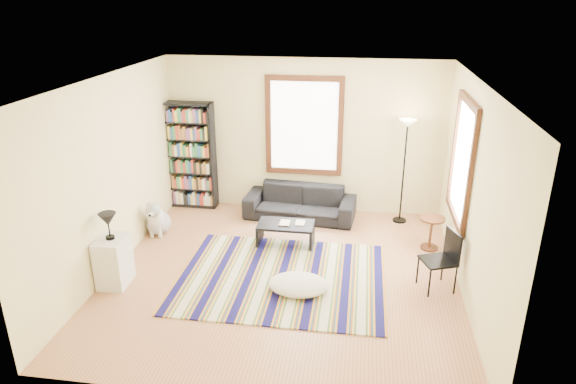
# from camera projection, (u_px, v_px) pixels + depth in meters

# --- Properties ---
(floor) EXTENTS (5.00, 5.00, 0.10)m
(floor) POSITION_uv_depth(u_px,v_px,m) (283.00, 277.00, 7.51)
(floor) COLOR tan
(floor) RESTS_ON ground
(ceiling) EXTENTS (5.00, 5.00, 0.10)m
(ceiling) POSITION_uv_depth(u_px,v_px,m) (282.00, 77.00, 6.45)
(ceiling) COLOR white
(ceiling) RESTS_ON floor
(wall_back) EXTENTS (5.00, 0.10, 2.80)m
(wall_back) POSITION_uv_depth(u_px,v_px,m) (304.00, 136.00, 9.32)
(wall_back) COLOR beige
(wall_back) RESTS_ON floor
(wall_front) EXTENTS (5.00, 0.10, 2.80)m
(wall_front) POSITION_uv_depth(u_px,v_px,m) (239.00, 283.00, 4.63)
(wall_front) COLOR beige
(wall_front) RESTS_ON floor
(wall_left) EXTENTS (0.10, 5.00, 2.80)m
(wall_left) POSITION_uv_depth(u_px,v_px,m) (107.00, 176.00, 7.33)
(wall_left) COLOR beige
(wall_left) RESTS_ON floor
(wall_right) EXTENTS (0.10, 5.00, 2.80)m
(wall_right) POSITION_uv_depth(u_px,v_px,m) (477.00, 195.00, 6.63)
(wall_right) COLOR beige
(wall_right) RESTS_ON floor
(window_back) EXTENTS (1.20, 0.06, 1.60)m
(window_back) POSITION_uv_depth(u_px,v_px,m) (304.00, 126.00, 9.18)
(window_back) COLOR white
(window_back) RESTS_ON wall_back
(window_right) EXTENTS (0.06, 1.20, 1.60)m
(window_right) POSITION_uv_depth(u_px,v_px,m) (462.00, 161.00, 7.30)
(window_right) COLOR white
(window_right) RESTS_ON wall_right
(rug) EXTENTS (2.95, 2.36, 0.02)m
(rug) POSITION_uv_depth(u_px,v_px,m) (281.00, 277.00, 7.40)
(rug) COLOR #100D45
(rug) RESTS_ON floor
(sofa) EXTENTS (2.03, 0.94, 0.57)m
(sofa) POSITION_uv_depth(u_px,v_px,m) (300.00, 203.00, 9.27)
(sofa) COLOR black
(sofa) RESTS_ON floor
(bookshelf) EXTENTS (0.90, 0.30, 2.00)m
(bookshelf) POSITION_uv_depth(u_px,v_px,m) (191.00, 156.00, 9.55)
(bookshelf) COLOR black
(bookshelf) RESTS_ON floor
(coffee_table) EXTENTS (1.01, 0.74, 0.36)m
(coffee_table) POSITION_uv_depth(u_px,v_px,m) (286.00, 234.00, 8.34)
(coffee_table) COLOR black
(coffee_table) RESTS_ON floor
(book_a) EXTENTS (0.23, 0.17, 0.02)m
(book_a) POSITION_uv_depth(u_px,v_px,m) (280.00, 223.00, 8.28)
(book_a) COLOR beige
(book_a) RESTS_ON coffee_table
(book_b) EXTENTS (0.21, 0.15, 0.02)m
(book_b) POSITION_uv_depth(u_px,v_px,m) (295.00, 222.00, 8.29)
(book_b) COLOR beige
(book_b) RESTS_ON coffee_table
(floor_cushion) EXTENTS (0.88, 0.69, 0.21)m
(floor_cushion) POSITION_uv_depth(u_px,v_px,m) (298.00, 284.00, 7.04)
(floor_cushion) COLOR silver
(floor_cushion) RESTS_ON floor
(floor_lamp) EXTENTS (0.31, 0.31, 1.86)m
(floor_lamp) POSITION_uv_depth(u_px,v_px,m) (404.00, 172.00, 8.89)
(floor_lamp) COLOR black
(floor_lamp) RESTS_ON floor
(side_table) EXTENTS (0.53, 0.53, 0.54)m
(side_table) POSITION_uv_depth(u_px,v_px,m) (431.00, 233.00, 8.15)
(side_table) COLOR #482312
(side_table) RESTS_ON floor
(folding_chair) EXTENTS (0.53, 0.52, 0.86)m
(folding_chair) POSITION_uv_depth(u_px,v_px,m) (438.00, 261.00, 6.99)
(folding_chair) COLOR black
(folding_chair) RESTS_ON floor
(white_cabinet) EXTENTS (0.40, 0.51, 0.70)m
(white_cabinet) POSITION_uv_depth(u_px,v_px,m) (114.00, 261.00, 7.14)
(white_cabinet) COLOR silver
(white_cabinet) RESTS_ON floor
(table_lamp) EXTENTS (0.28, 0.28, 0.38)m
(table_lamp) POSITION_uv_depth(u_px,v_px,m) (109.00, 226.00, 6.94)
(table_lamp) COLOR black
(table_lamp) RESTS_ON white_cabinet
(dog) EXTENTS (0.50, 0.66, 0.63)m
(dog) POSITION_uv_depth(u_px,v_px,m) (158.00, 216.00, 8.66)
(dog) COLOR silver
(dog) RESTS_ON floor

